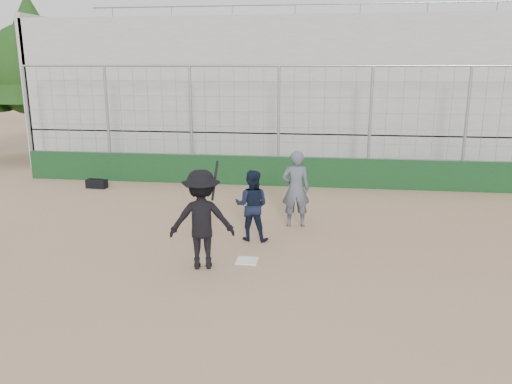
# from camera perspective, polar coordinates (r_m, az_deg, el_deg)

# --- Properties ---
(ground) EXTENTS (90.00, 90.00, 0.00)m
(ground) POSITION_cam_1_polar(r_m,az_deg,el_deg) (10.56, -1.03, -7.91)
(ground) COLOR #826146
(ground) RESTS_ON ground
(home_plate) EXTENTS (0.44, 0.44, 0.02)m
(home_plate) POSITION_cam_1_polar(r_m,az_deg,el_deg) (10.55, -1.03, -7.85)
(home_plate) COLOR white
(home_plate) RESTS_ON ground
(backstop) EXTENTS (18.10, 0.25, 4.04)m
(backstop) POSITION_cam_1_polar(r_m,az_deg,el_deg) (17.01, 2.54, 3.92)
(backstop) COLOR #103216
(backstop) RESTS_ON ground
(bleachers) EXTENTS (20.25, 6.70, 6.98)m
(bleachers) POSITION_cam_1_polar(r_m,az_deg,el_deg) (21.70, 3.82, 11.32)
(bleachers) COLOR #999999
(bleachers) RESTS_ON ground
(tree_left) EXTENTS (4.48, 4.48, 7.00)m
(tree_left) POSITION_cam_1_polar(r_m,az_deg,el_deg) (24.17, -24.18, 13.91)
(tree_left) COLOR #382414
(tree_left) RESTS_ON ground
(batter_at_plate) EXTENTS (1.43, 1.01, 2.14)m
(batter_at_plate) POSITION_cam_1_polar(r_m,az_deg,el_deg) (10.00, -6.21, -3.13)
(batter_at_plate) COLOR black
(batter_at_plate) RESTS_ON ground
(catcher_crouched) EXTENTS (0.89, 0.74, 1.14)m
(catcher_crouched) POSITION_cam_1_polar(r_m,az_deg,el_deg) (11.61, -0.49, -2.88)
(catcher_crouched) COLOR black
(catcher_crouched) RESTS_ON ground
(umpire) EXTENTS (0.78, 0.58, 1.76)m
(umpire) POSITION_cam_1_polar(r_m,az_deg,el_deg) (12.61, 4.55, -0.08)
(umpire) COLOR #4A515D
(umpire) RESTS_ON ground
(equipment_bag) EXTENTS (0.71, 0.36, 0.33)m
(equipment_bag) POSITION_cam_1_polar(r_m,az_deg,el_deg) (17.60, -17.74, 0.91)
(equipment_bag) COLOR black
(equipment_bag) RESTS_ON ground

